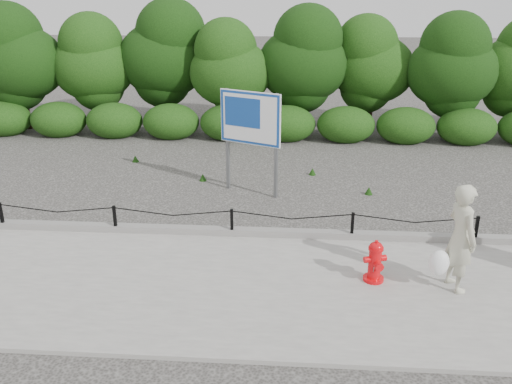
{
  "coord_description": "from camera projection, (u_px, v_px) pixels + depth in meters",
  "views": [
    {
      "loc": [
        1.24,
        -10.26,
        5.1
      ],
      "look_at": [
        0.49,
        0.2,
        1.0
      ],
      "focal_mm": 38.0,
      "sensor_mm": 36.0,
      "label": 1
    }
  ],
  "objects": [
    {
      "name": "advertising_sign",
      "position": [
        250.0,
        123.0,
        13.26
      ],
      "size": [
        1.52,
        0.74,
        2.63
      ],
      "rotation": [
        0.0,
        0.0,
        -0.42
      ],
      "color": "slate",
      "rests_on": "ground"
    },
    {
      "name": "sidewalk",
      "position": [
        219.0,
        287.0,
        9.6
      ],
      "size": [
        14.0,
        4.0,
        0.08
      ],
      "primitive_type": "cube",
      "color": "gray",
      "rests_on": "ground"
    },
    {
      "name": "chain_barrier",
      "position": [
        232.0,
        219.0,
        11.3
      ],
      "size": [
        10.06,
        0.06,
        0.6
      ],
      "color": "black",
      "rests_on": "sidewalk"
    },
    {
      "name": "fire_hydrant",
      "position": [
        375.0,
        262.0,
        9.58
      ],
      "size": [
        0.46,
        0.47,
        0.79
      ],
      "rotation": [
        0.0,
        0.0,
        0.28
      ],
      "color": "red",
      "rests_on": "sidewalk"
    },
    {
      "name": "pedestrian",
      "position": [
        459.0,
        239.0,
        9.16
      ],
      "size": [
        0.85,
        0.81,
        1.92
      ],
      "rotation": [
        0.0,
        0.0,
        1.88
      ],
      "color": "#B9B89F",
      "rests_on": "sidewalk"
    },
    {
      "name": "curb",
      "position": [
        232.0,
        231.0,
        11.46
      ],
      "size": [
        14.0,
        0.22,
        0.14
      ],
      "primitive_type": "cube",
      "color": "slate",
      "rests_on": "sidewalk"
    },
    {
      "name": "ground",
      "position": [
        232.0,
        239.0,
        11.47
      ],
      "size": [
        90.0,
        90.0,
        0.0
      ],
      "primitive_type": "plane",
      "color": "#2D2B28",
      "rests_on": "ground"
    },
    {
      "name": "treeline",
      "position": [
        255.0,
        61.0,
        18.89
      ],
      "size": [
        20.39,
        3.63,
        4.47
      ],
      "color": "black",
      "rests_on": "ground"
    }
  ]
}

